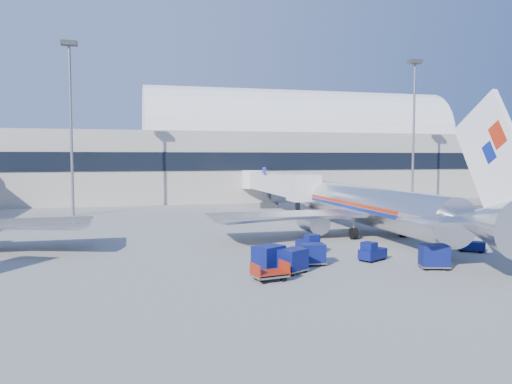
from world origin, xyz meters
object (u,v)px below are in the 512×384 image
object	(u,v)px
barrier_near	(462,233)
cart_train_a	(313,254)
cart_train_b	(293,260)
tug_lead	(372,252)
airliner_main	(374,207)
tug_right	(470,244)
cart_open_red	(270,274)
mast_east	(414,111)
mast_west	(70,102)
barrier_mid	(491,231)
cart_train_c	(268,258)
tug_left	(309,244)
cart_solo_near	(434,256)
jetbridge_near	(273,183)

from	to	relation	value
barrier_near	cart_train_a	xyz separation A→B (m)	(-18.31, -8.00, 0.37)
cart_train_b	tug_lead	bearing A→B (deg)	-14.03
airliner_main	tug_right	bearing A→B (deg)	-65.68
tug_right	cart_open_red	bearing A→B (deg)	-124.14
cart_train_b	cart_open_red	bearing A→B (deg)	-172.56
cart_open_red	mast_east	bearing A→B (deg)	38.63
tug_lead	cart_train_b	xyz separation A→B (m)	(-6.93, -2.19, 0.20)
mast_west	barrier_mid	bearing A→B (deg)	-34.14
tug_lead	tug_right	world-z (taller)	tug_lead
barrier_near	cart_train_b	distance (m)	22.74
cart_train_a	cart_train_c	distance (m)	3.82
mast_east	barrier_near	world-z (taller)	mast_east
barrier_mid	tug_right	size ratio (longest dim) A/B	1.33
cart_train_a	cart_train_c	xyz separation A→B (m)	(-3.63, -1.20, 0.12)
barrier_mid	tug_lead	size ratio (longest dim) A/B	1.21
mast_west	tug_left	size ratio (longest dim) A/B	8.95
barrier_mid	cart_train_b	world-z (taller)	cart_train_b
airliner_main	tug_lead	xyz separation A→B (m)	(-5.53, -10.23, -2.27)
tug_right	cart_solo_near	size ratio (longest dim) A/B	1.00
tug_left	mast_east	bearing A→B (deg)	-52.84
cart_train_b	cart_solo_near	world-z (taller)	cart_solo_near
cart_open_red	cart_train_a	bearing A→B (deg)	30.19
jetbridge_near	mast_east	size ratio (longest dim) A/B	1.22
tug_left	jetbridge_near	bearing A→B (deg)	-21.69
airliner_main	barrier_near	bearing A→B (deg)	-17.39
mast_west	tug_lead	bearing A→B (deg)	-55.60
tug_left	cart_train_a	bearing A→B (deg)	152.30
tug_left	tug_right	bearing A→B (deg)	-112.90
mast_east	cart_train_a	xyz separation A→B (m)	(-30.31, -36.00, -13.97)
barrier_mid	cart_train_a	world-z (taller)	cart_train_a
tug_lead	cart_train_a	size ratio (longest dim) A/B	1.34
barrier_near	tug_lead	size ratio (longest dim) A/B	1.21
tug_left	cart_open_red	distance (m)	9.83
mast_west	cart_train_c	distance (m)	42.82
cart_solo_near	cart_train_b	bearing A→B (deg)	-170.84
mast_west	jetbridge_near	bearing A→B (deg)	1.68
barrier_near	cart_train_a	bearing A→B (deg)	-156.40
jetbridge_near	cart_open_red	size ratio (longest dim) A/B	11.62
mast_east	cart_train_b	xyz separation A→B (m)	(-32.46, -37.92, -13.93)
airliner_main	cart_train_b	size ratio (longest dim) A/B	16.33
mast_east	cart_train_c	world-z (taller)	mast_east
barrier_near	cart_train_c	size ratio (longest dim) A/B	1.20
barrier_mid	cart_train_b	xyz separation A→B (m)	(-23.76, -9.92, 0.41)
barrier_near	cart_train_a	size ratio (longest dim) A/B	1.62
tug_lead	cart_open_red	world-z (taller)	tug_lead
barrier_mid	cart_open_red	world-z (taller)	barrier_mid
cart_train_c	cart_open_red	bearing A→B (deg)	-134.23
tug_left	cart_train_c	xyz separation A→B (m)	(-5.04, -5.70, 0.24)
tug_lead	cart_open_red	bearing A→B (deg)	174.92
tug_left	cart_train_c	bearing A→B (deg)	128.20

